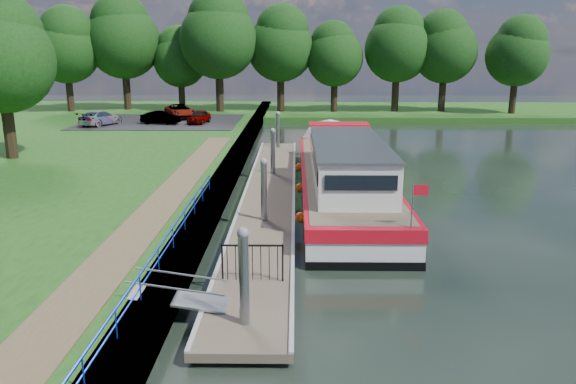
{
  "coord_description": "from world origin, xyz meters",
  "views": [
    {
      "loc": [
        1.28,
        -13.44,
        7.08
      ],
      "look_at": [
        0.96,
        9.17,
        1.4
      ],
      "focal_mm": 35.0,
      "sensor_mm": 36.0,
      "label": 1
    }
  ],
  "objects_px": {
    "car_d": "(180,111)",
    "barge": "(341,173)",
    "car_a": "(199,117)",
    "car_c": "(101,118)",
    "car_b": "(160,118)",
    "pontoon": "(269,197)"
  },
  "relations": [
    {
      "from": "car_d",
      "to": "barge",
      "type": "bearing_deg",
      "value": -87.14
    },
    {
      "from": "car_b",
      "to": "car_d",
      "type": "xyz_separation_m",
      "value": [
        0.86,
        4.39,
        0.11
      ]
    },
    {
      "from": "pontoon",
      "to": "car_d",
      "type": "bearing_deg",
      "value": 109.73
    },
    {
      "from": "pontoon",
      "to": "car_b",
      "type": "bearing_deg",
      "value": 114.92
    },
    {
      "from": "car_a",
      "to": "car_b",
      "type": "bearing_deg",
      "value": -163.61
    },
    {
      "from": "pontoon",
      "to": "car_c",
      "type": "relative_size",
      "value": 6.91
    },
    {
      "from": "pontoon",
      "to": "car_d",
      "type": "distance_m",
      "value": 29.18
    },
    {
      "from": "car_c",
      "to": "car_d",
      "type": "distance_m",
      "value": 7.9
    },
    {
      "from": "barge",
      "to": "car_d",
      "type": "height_order",
      "value": "barge"
    },
    {
      "from": "pontoon",
      "to": "car_a",
      "type": "relative_size",
      "value": 8.8
    },
    {
      "from": "car_a",
      "to": "car_c",
      "type": "height_order",
      "value": "car_c"
    },
    {
      "from": "barge",
      "to": "car_a",
      "type": "bearing_deg",
      "value": 116.38
    },
    {
      "from": "barge",
      "to": "car_a",
      "type": "distance_m",
      "value": 24.64
    },
    {
      "from": "car_a",
      "to": "car_c",
      "type": "distance_m",
      "value": 8.43
    },
    {
      "from": "barge",
      "to": "car_c",
      "type": "relative_size",
      "value": 4.87
    },
    {
      "from": "pontoon",
      "to": "car_a",
      "type": "height_order",
      "value": "car_a"
    },
    {
      "from": "barge",
      "to": "car_b",
      "type": "xyz_separation_m",
      "value": [
        -14.3,
        21.63,
        0.3
      ]
    },
    {
      "from": "car_b",
      "to": "car_d",
      "type": "relative_size",
      "value": 0.7
    },
    {
      "from": "car_a",
      "to": "car_b",
      "type": "height_order",
      "value": "car_a"
    },
    {
      "from": "barge",
      "to": "car_d",
      "type": "bearing_deg",
      "value": 117.31
    },
    {
      "from": "pontoon",
      "to": "car_c",
      "type": "distance_m",
      "value": 27.12
    },
    {
      "from": "barge",
      "to": "car_b",
      "type": "bearing_deg",
      "value": 123.48
    }
  ]
}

